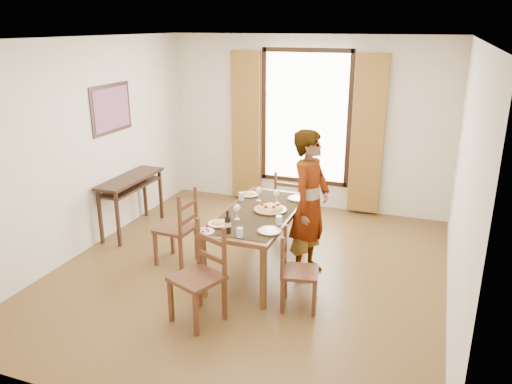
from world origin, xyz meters
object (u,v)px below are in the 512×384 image
(console_table, at_px, (131,185))
(dining_table, at_px, (259,217))
(man, at_px, (310,205))
(pasta_platter, at_px, (270,207))

(console_table, relative_size, dining_table, 0.70)
(man, bearing_deg, console_table, 92.01)
(pasta_platter, bearing_deg, man, 6.44)
(dining_table, relative_size, man, 0.99)
(dining_table, xyz_separation_m, pasta_platter, (0.12, 0.07, 0.12))
(dining_table, height_order, pasta_platter, pasta_platter)
(console_table, bearing_deg, dining_table, -14.29)
(dining_table, distance_m, pasta_platter, 0.18)
(man, bearing_deg, pasta_platter, 107.15)
(pasta_platter, bearing_deg, console_table, 168.24)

